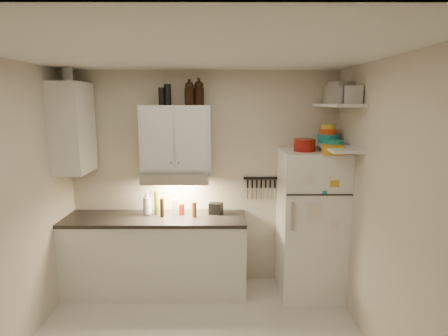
{
  "coord_description": "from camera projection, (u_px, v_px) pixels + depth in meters",
  "views": [
    {
      "loc": [
        0.24,
        -2.97,
        2.23
      ],
      "look_at": [
        0.25,
        0.9,
        1.55
      ],
      "focal_mm": 30.0,
      "sensor_mm": 36.0,
      "label": 1
    }
  ],
  "objects": [
    {
      "name": "side_jar",
      "position": [
        67.0,
        75.0,
        4.09
      ],
      "size": [
        0.15,
        0.15,
        0.16
      ],
      "primitive_type": "cylinder",
      "rotation": [
        0.0,
        0.0,
        0.34
      ],
      "color": "silver",
      "rests_on": "side_cabinet"
    },
    {
      "name": "thermos_b",
      "position": [
        161.0,
        96.0,
        4.16
      ],
      "size": [
        0.07,
        0.07,
        0.19
      ],
      "primitive_type": "cylinder",
      "rotation": [
        0.0,
        0.0,
        -0.01
      ],
      "color": "black",
      "rests_on": "upper_cabinet"
    },
    {
      "name": "growler_a",
      "position": [
        189.0,
        93.0,
        4.15
      ],
      "size": [
        0.14,
        0.14,
        0.26
      ],
      "primitive_type": null,
      "rotation": [
        0.0,
        0.0,
        -0.27
      ],
      "color": "black",
      "rests_on": "upper_cabinet"
    },
    {
      "name": "bowl_yellow",
      "position": [
        328.0,
        127.0,
        4.25
      ],
      "size": [
        0.15,
        0.15,
        0.05
      ],
      "primitive_type": "cylinder",
      "color": "yellow",
      "rests_on": "bowl_orange"
    },
    {
      "name": "base_cabinet",
      "position": [
        156.0,
        256.0,
        4.42
      ],
      "size": [
        2.1,
        0.6,
        0.88
      ],
      "primitive_type": "cube",
      "color": "silver",
      "rests_on": "floor"
    },
    {
      "name": "range_hood",
      "position": [
        176.0,
        176.0,
        4.33
      ],
      "size": [
        0.76,
        0.46,
        0.12
      ],
      "primitive_type": "cube",
      "color": "silver",
      "rests_on": "back_wall"
    },
    {
      "name": "clear_bottle",
      "position": [
        175.0,
        207.0,
        4.41
      ],
      "size": [
        0.08,
        0.08,
        0.19
      ],
      "primitive_type": "cylinder",
      "rotation": [
        0.0,
        0.0,
        0.28
      ],
      "color": "silver",
      "rests_on": "countertop"
    },
    {
      "name": "book_stack",
      "position": [
        333.0,
        150.0,
        3.91
      ],
      "size": [
        0.26,
        0.3,
        0.09
      ],
      "primitive_type": "cube",
      "rotation": [
        0.0,
        0.0,
        -0.2
      ],
      "color": "gold",
      "rests_on": "fridge"
    },
    {
      "name": "spice_jar",
      "position": [
        325.0,
        147.0,
        4.1
      ],
      "size": [
        0.07,
        0.07,
        0.09
      ],
      "primitive_type": "cylinder",
      "rotation": [
        0.0,
        0.0,
        0.38
      ],
      "color": "silver",
      "rests_on": "fridge"
    },
    {
      "name": "vinegar_bottle",
      "position": [
        162.0,
        208.0,
        4.32
      ],
      "size": [
        0.06,
        0.06,
        0.22
      ],
      "primitive_type": "cylinder",
      "rotation": [
        0.0,
        0.0,
        0.37
      ],
      "color": "black",
      "rests_on": "countertop"
    },
    {
      "name": "knife_strip",
      "position": [
        261.0,
        178.0,
        4.55
      ],
      "size": [
        0.42,
        0.02,
        0.03
      ],
      "primitive_type": "cube",
      "color": "black",
      "rests_on": "back_wall"
    },
    {
      "name": "back_wall",
      "position": [
        204.0,
        179.0,
        4.58
      ],
      "size": [
        3.2,
        0.02,
        2.6
      ],
      "primitive_type": "cube",
      "color": "beige",
      "rests_on": "ground"
    },
    {
      "name": "ceiling",
      "position": [
        192.0,
        52.0,
        2.86
      ],
      "size": [
        3.2,
        3.0,
        0.02
      ],
      "primitive_type": "cube",
      "color": "silver",
      "rests_on": "ground"
    },
    {
      "name": "right_wall",
      "position": [
        388.0,
        217.0,
        3.09
      ],
      "size": [
        0.02,
        3.0,
        2.6
      ],
      "primitive_type": "cube",
      "color": "beige",
      "rests_on": "ground"
    },
    {
      "name": "fridge",
      "position": [
        311.0,
        224.0,
        4.31
      ],
      "size": [
        0.7,
        0.68,
        1.7
      ],
      "primitive_type": "cube",
      "color": "white",
      "rests_on": "floor"
    },
    {
      "name": "bowl_orange",
      "position": [
        328.0,
        132.0,
        4.26
      ],
      "size": [
        0.2,
        0.2,
        0.06
      ],
      "primitive_type": "cylinder",
      "color": "red",
      "rests_on": "bowl_teal"
    },
    {
      "name": "caddy",
      "position": [
        216.0,
        208.0,
        4.45
      ],
      "size": [
        0.18,
        0.15,
        0.13
      ],
      "primitive_type": "cube",
      "rotation": [
        0.0,
        0.0,
        -0.24
      ],
      "color": "black",
      "rests_on": "countertop"
    },
    {
      "name": "red_jar",
      "position": [
        182.0,
        209.0,
        4.42
      ],
      "size": [
        0.08,
        0.08,
        0.13
      ],
      "primitive_type": "cylinder",
      "rotation": [
        0.0,
        0.0,
        0.19
      ],
      "color": "maroon",
      "rests_on": "countertop"
    },
    {
      "name": "shelf_lo",
      "position": [
        335.0,
        147.0,
        4.02
      ],
      "size": [
        0.3,
        0.95,
        0.03
      ],
      "primitive_type": "cube",
      "color": "silver",
      "rests_on": "right_wall"
    },
    {
      "name": "tin_b",
      "position": [
        353.0,
        95.0,
        3.68
      ],
      "size": [
        0.22,
        0.22,
        0.18
      ],
      "primitive_type": "cube",
      "rotation": [
        0.0,
        0.0,
        -0.3
      ],
      "color": "#AAAAAD",
      "rests_on": "shelf_hi"
    },
    {
      "name": "shelf_hi",
      "position": [
        338.0,
        105.0,
        3.95
      ],
      "size": [
        0.3,
        0.95,
        0.03
      ],
      "primitive_type": "cube",
      "color": "silver",
      "rests_on": "right_wall"
    },
    {
      "name": "pepper_mill",
      "position": [
        194.0,
        209.0,
        4.32
      ],
      "size": [
        0.06,
        0.06,
        0.18
      ],
      "primitive_type": "cylinder",
      "rotation": [
        0.0,
        0.0,
        -0.15
      ],
      "color": "brown",
      "rests_on": "countertop"
    },
    {
      "name": "bowl_teal",
      "position": [
        328.0,
        138.0,
        4.28
      ],
      "size": [
        0.25,
        0.25,
        0.1
      ],
      "primitive_type": "cylinder",
      "color": "teal",
      "rests_on": "shelf_lo"
    },
    {
      "name": "countertop",
      "position": [
        155.0,
        219.0,
        4.34
      ],
      "size": [
        2.1,
        0.62,
        0.04
      ],
      "primitive_type": "cube",
      "color": "black",
      "rests_on": "base_cabinet"
    },
    {
      "name": "dutch_oven",
      "position": [
        305.0,
        145.0,
        4.11
      ],
      "size": [
        0.26,
        0.26,
        0.14
      ],
      "primitive_type": "cylinder",
      "rotation": [
        0.0,
        0.0,
        -0.08
      ],
      "color": "maroon",
      "rests_on": "fridge"
    },
    {
      "name": "growler_b",
      "position": [
        199.0,
        93.0,
        4.19
      ],
      "size": [
        0.14,
        0.14,
        0.28
      ],
      "primitive_type": null,
      "rotation": [
        0.0,
        0.0,
        0.28
      ],
      "color": "black",
      "rests_on": "upper_cabinet"
    },
    {
      "name": "thermos_a",
      "position": [
        168.0,
        95.0,
        4.19
      ],
      "size": [
        0.09,
        0.09,
        0.23
      ],
      "primitive_type": "cylinder",
      "rotation": [
        0.0,
        0.0,
        0.08
      ],
      "color": "black",
      "rests_on": "upper_cabinet"
    },
    {
      "name": "plates",
      "position": [
        334.0,
        143.0,
        4.05
      ],
      "size": [
        0.25,
        0.25,
        0.05
      ],
      "primitive_type": "cylinder",
      "rotation": [
        0.0,
        0.0,
        0.18
      ],
      "color": "teal",
      "rests_on": "shelf_lo"
    },
    {
      "name": "soap_bottle",
      "position": [
        147.0,
        201.0,
        4.39
      ],
      "size": [
        0.14,
        0.14,
        0.33
      ],
      "primitive_type": "imported",
      "rotation": [
        0.0,
        0.0,
        0.14
      ],
      "color": "silver",
      "rests_on": "countertop"
    },
    {
      "name": "tin_a",
      "position": [
        342.0,
        93.0,
        3.9
      ],
      "size": [
        0.27,
        0.26,
        0.23
      ],
      "primitive_type": "cube",
      "rotation": [
        0.0,
        0.0,
        0.27
      ],
      "color": "#AAAAAD",
      "rests_on": "shelf_hi"
    },
    {
      "name": "oil_bottle",
      "position": [
        156.0,
        203.0,
        4.41
      ],
      "size": [
        0.06,
        0.06,
        0.29
      ],
      "primitive_type": "cylinder",
      "rotation": [
        0.0,
        0.0,
        -0.09
      ],
      "color": "#58681A",
      "rests_on": "countertop"
    },
    {
      "name": "stock_pot",
      "position": [
        334.0,
        95.0,
        4.28
      ],
      "size": [
        0.34,
        0.34,
        0.2
      ],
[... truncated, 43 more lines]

